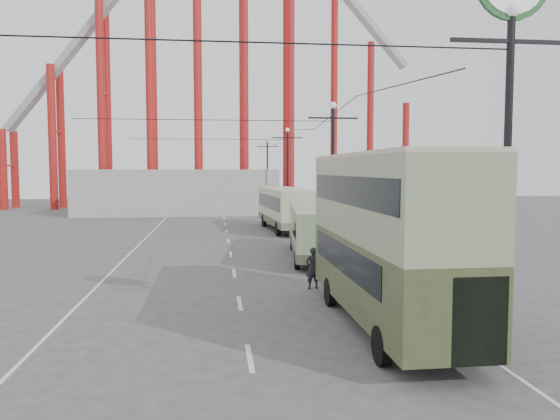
{
  "coord_description": "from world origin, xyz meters",
  "views": [
    {
      "loc": [
        -1.88,
        -16.3,
        5.07
      ],
      "look_at": [
        1.37,
        10.99,
        3.0
      ],
      "focal_mm": 35.0,
      "sensor_mm": 36.0,
      "label": 1
    }
  ],
  "objects": [
    {
      "name": "double_decker_bus",
      "position": [
        3.52,
        0.38,
        3.12
      ],
      "size": [
        2.68,
        10.38,
        5.57
      ],
      "rotation": [
        0.0,
        0.0,
        0.01
      ],
      "color": "#333D21",
      "rests_on": "ground"
    },
    {
      "name": "ground",
      "position": [
        0.0,
        0.0,
        0.0
      ],
      "size": [
        160.0,
        160.0,
        0.0
      ],
      "primitive_type": "plane",
      "color": "#464548",
      "rests_on": "ground"
    },
    {
      "name": "single_decker_green",
      "position": [
        3.64,
        14.11,
        1.65
      ],
      "size": [
        3.46,
        10.56,
        2.93
      ],
      "rotation": [
        0.0,
        0.0,
        -0.11
      ],
      "color": "gray",
      "rests_on": "ground"
    },
    {
      "name": "roller_coaster",
      "position": [
        -2.49,
        56.89,
        22.92
      ],
      "size": [
        52.95,
        5.0,
        55.48
      ],
      "color": "maroon",
      "rests_on": "ground"
    },
    {
      "name": "fairground_shed",
      "position": [
        -6.0,
        47.0,
        2.5
      ],
      "size": [
        22.0,
        10.0,
        5.0
      ],
      "primitive_type": "cube",
      "color": "#AAAAA5",
      "rests_on": "ground"
    },
    {
      "name": "lamp_post_near",
      "position": [
        5.6,
        -3.0,
        7.86
      ],
      "size": [
        3.2,
        0.44,
        10.8
      ],
      "color": "black",
      "rests_on": "ground"
    },
    {
      "name": "lamp_post_mid",
      "position": [
        5.6,
        18.0,
        4.68
      ],
      "size": [
        3.2,
        0.44,
        9.32
      ],
      "color": "black",
      "rests_on": "ground"
    },
    {
      "name": "pedestrian",
      "position": [
        2.19,
        6.19,
        0.89
      ],
      "size": [
        0.73,
        0.56,
        1.77
      ],
      "primitive_type": "imported",
      "rotation": [
        0.0,
        0.0,
        3.37
      ],
      "color": "black",
      "rests_on": "ground"
    },
    {
      "name": "lamp_post_far",
      "position": [
        5.6,
        40.0,
        4.68
      ],
      "size": [
        3.2,
        0.44,
        9.32
      ],
      "color": "black",
      "rests_on": "ground"
    },
    {
      "name": "single_decker_cream",
      "position": [
        3.85,
        28.22,
        1.95
      ],
      "size": [
        3.59,
        11.31,
        3.47
      ],
      "rotation": [
        0.0,
        0.0,
        0.07
      ],
      "color": "#B9B195",
      "rests_on": "ground"
    },
    {
      "name": "road_markings",
      "position": [
        -0.86,
        19.7,
        0.01
      ],
      "size": [
        12.52,
        120.0,
        0.01
      ],
      "color": "silver",
      "rests_on": "ground"
    },
    {
      "name": "lamp_post_distant",
      "position": [
        5.6,
        62.0,
        4.68
      ],
      "size": [
        3.2,
        0.44,
        9.32
      ],
      "color": "black",
      "rests_on": "ground"
    }
  ]
}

